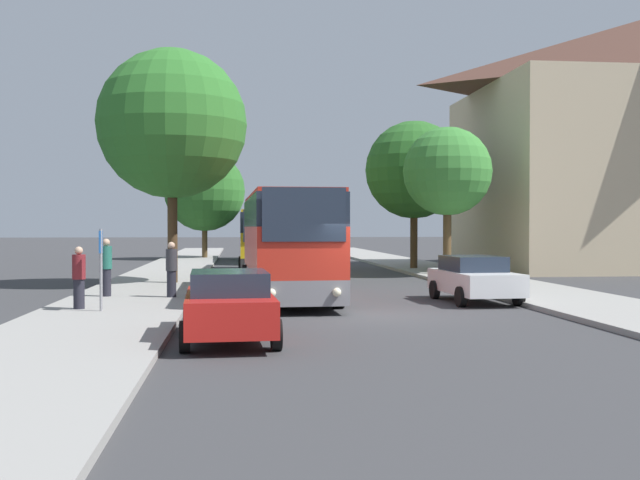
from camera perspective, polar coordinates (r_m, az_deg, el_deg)
The scene contains 16 objects.
ground_plane at distance 20.39m, azimuth 3.76°, elevation -5.80°, with size 300.00×300.00×0.00m, color #38383A.
sidewalk_left at distance 20.36m, azimuth -16.12°, elevation -5.63°, with size 4.00×120.00×0.15m, color gray.
sidewalk_right at distance 22.67m, azimuth 21.53°, elevation -4.99°, with size 4.00×120.00×0.15m, color gray.
bus_front at distance 25.03m, azimuth -2.52°, elevation -0.26°, with size 2.96×10.46×3.49m.
bus_middle at distance 38.96m, azimuth -3.96°, elevation -0.01°, with size 3.11×10.62×3.20m.
bus_rear at distance 52.03m, azimuth -4.25°, elevation 0.32°, with size 2.99×11.74×3.31m.
parked_car_left_curb at distance 15.85m, azimuth -6.96°, elevation -4.92°, with size 2.09×4.18×1.50m.
parked_car_right_near at distance 24.46m, azimuth 11.66°, elevation -2.86°, with size 2.18×4.21×1.48m.
bus_stop_sign at distance 20.94m, azimuth -16.35°, elevation -1.45°, with size 0.08×0.45×2.21m.
pedestrian_waiting_near at distance 21.71m, azimuth -17.89°, elevation -2.73°, with size 0.36×0.36×1.72m.
pedestrian_waiting_far at distance 24.57m, azimuth -11.25°, elevation -2.19°, with size 0.36×0.36×1.78m.
pedestrian_walking_back at distance 25.34m, azimuth -15.97°, elevation -1.99°, with size 0.36×0.36×1.88m.
tree_left_near at distance 31.19m, azimuth -11.20°, elevation 8.65°, with size 6.04×6.04×9.45m.
tree_left_far at distance 55.63m, azimuth -8.79°, elevation 3.71°, with size 5.92×5.92×7.85m.
tree_right_near at distance 41.43m, azimuth 7.18°, elevation 5.31°, with size 5.35×5.35×8.06m.
tree_right_mid at distance 36.66m, azimuth 9.68°, elevation 5.16°, with size 4.27×4.27×7.07m.
Camera 1 is at (-3.55, -19.93, 2.43)m, focal length 42.00 mm.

